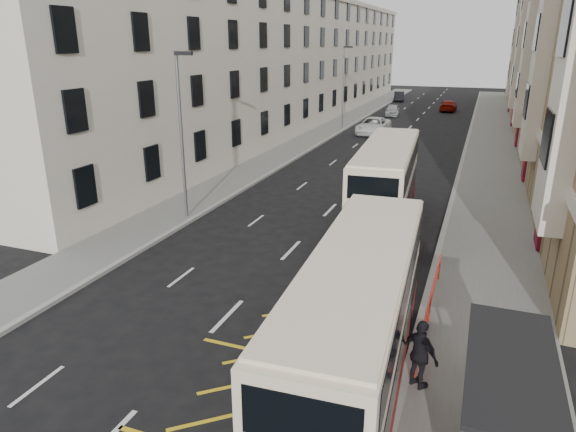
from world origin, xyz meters
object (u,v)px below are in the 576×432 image
at_px(street_lamp_far, 344,83).
at_px(double_decker_front, 357,325).
at_px(white_van, 373,126).
at_px(car_silver, 392,110).
at_px(car_red, 448,106).
at_px(pedestrian_mid, 495,353).
at_px(pedestrian_far, 421,355).
at_px(double_decker_rear, 386,185).
at_px(car_dark, 399,96).
at_px(street_lamp_near, 182,128).
at_px(bus_shelter, 517,408).

relative_size(street_lamp_far, double_decker_front, 0.80).
xyz_separation_m(white_van, car_silver, (-0.50, 13.47, -0.09)).
distance_m(white_van, car_red, 21.27).
height_order(pedestrian_mid, pedestrian_far, pedestrian_far).
relative_size(double_decker_rear, white_van, 1.83).
bearing_deg(pedestrian_mid, pedestrian_far, 173.60).
bearing_deg(street_lamp_far, car_dark, 87.70).
bearing_deg(double_decker_front, street_lamp_near, 134.07).
xyz_separation_m(street_lamp_far, double_decker_rear, (9.49, -27.46, -2.58)).
height_order(double_decker_front, car_dark, double_decker_front).
distance_m(car_dark, car_red, 12.39).
height_order(pedestrian_mid, car_red, pedestrian_mid).
relative_size(street_lamp_far, pedestrian_far, 4.25).
relative_size(double_decker_front, car_dark, 2.36).
bearing_deg(bus_shelter, double_decker_rear, 109.22).
bearing_deg(car_dark, street_lamp_far, -100.60).
bearing_deg(pedestrian_far, car_red, -51.00).
height_order(double_decker_front, car_silver, double_decker_front).
bearing_deg(bus_shelter, pedestrian_mid, 93.73).
height_order(pedestrian_far, white_van, pedestrian_far).
xyz_separation_m(car_dark, car_red, (7.88, -9.57, -0.00)).
distance_m(white_van, car_silver, 13.48).
bearing_deg(car_dark, white_van, -93.78).
bearing_deg(car_dark, pedestrian_far, -88.71).
distance_m(street_lamp_far, car_dark, 28.94).
bearing_deg(car_red, double_decker_front, 92.33).
bearing_deg(bus_shelter, double_decker_front, 150.00).
bearing_deg(pedestrian_far, street_lamp_near, -1.87).
bearing_deg(double_decker_rear, pedestrian_far, -79.38).
xyz_separation_m(street_lamp_far, pedestrian_far, (12.70, -39.67, -3.55)).
height_order(street_lamp_near, car_red, street_lamp_near).
distance_m(street_lamp_far, double_decker_front, 41.98).
bearing_deg(street_lamp_far, pedestrian_mid, -69.59).
bearing_deg(double_decker_front, pedestrian_far, 21.70).
distance_m(car_silver, car_red, 9.28).
bearing_deg(double_decker_rear, car_silver, 95.16).
bearing_deg(bus_shelter, white_van, 105.26).
relative_size(white_van, car_silver, 1.39).
bearing_deg(car_dark, bus_shelter, -87.51).
bearing_deg(street_lamp_far, pedestrian_far, -72.25).
xyz_separation_m(bus_shelter, double_decker_front, (-3.50, 2.02, -0.14)).
relative_size(car_silver, car_dark, 0.96).
distance_m(car_silver, car_dark, 16.76).
xyz_separation_m(bus_shelter, car_dark, (-13.54, 71.04, -1.44)).
relative_size(double_decker_rear, pedestrian_mid, 5.56).
xyz_separation_m(double_decker_front, pedestrian_far, (1.51, 0.70, -0.91)).
distance_m(pedestrian_mid, car_dark, 68.82).
relative_size(white_van, car_dark, 1.33).
height_order(street_lamp_near, car_silver, street_lamp_near).
relative_size(double_decker_rear, car_dark, 2.43).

